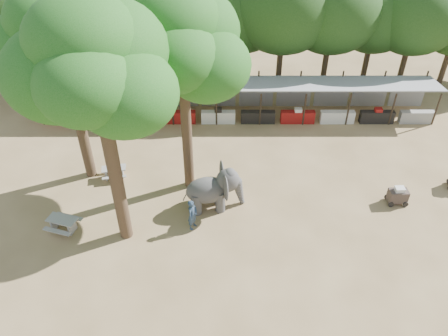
{
  "coord_description": "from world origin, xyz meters",
  "views": [
    {
      "loc": [
        -1.01,
        -13.66,
        16.4
      ],
      "look_at": [
        -1.0,
        5.0,
        2.0
      ],
      "focal_mm": 35.0,
      "sensor_mm": 36.0,
      "label": 1
    }
  ],
  "objects_px": {
    "yard_tree_left": "(59,42)",
    "cart_front": "(398,195)",
    "elephant": "(215,189)",
    "yard_tree_center": "(92,65)",
    "yard_tree_back": "(179,43)",
    "handler": "(192,215)",
    "picnic_table_far": "(114,171)",
    "picnic_table_near": "(63,223)"
  },
  "relations": [
    {
      "from": "yard_tree_left",
      "to": "cart_front",
      "type": "xyz_separation_m",
      "value": [
        17.72,
        -2.77,
        -7.66
      ]
    },
    {
      "from": "yard_tree_left",
      "to": "elephant",
      "type": "distance_m",
      "value": 10.76
    },
    {
      "from": "yard_tree_center",
      "to": "cart_front",
      "type": "xyz_separation_m",
      "value": [
        14.72,
        2.23,
        -8.67
      ]
    },
    {
      "from": "yard_tree_back",
      "to": "handler",
      "type": "distance_m",
      "value": 8.49
    },
    {
      "from": "elephant",
      "to": "cart_front",
      "type": "bearing_deg",
      "value": -7.43
    },
    {
      "from": "yard_tree_center",
      "to": "yard_tree_back",
      "type": "xyz_separation_m",
      "value": [
        3.0,
        4.0,
        -0.67
      ]
    },
    {
      "from": "cart_front",
      "to": "yard_tree_back",
      "type": "bearing_deg",
      "value": 169.23
    },
    {
      "from": "yard_tree_left",
      "to": "yard_tree_back",
      "type": "height_order",
      "value": "yard_tree_back"
    },
    {
      "from": "yard_tree_left",
      "to": "yard_tree_center",
      "type": "distance_m",
      "value": 5.92
    },
    {
      "from": "elephant",
      "to": "cart_front",
      "type": "xyz_separation_m",
      "value": [
        10.09,
        0.28,
        -0.71
      ]
    },
    {
      "from": "yard_tree_center",
      "to": "cart_front",
      "type": "distance_m",
      "value": 17.22
    },
    {
      "from": "picnic_table_far",
      "to": "yard_tree_left",
      "type": "bearing_deg",
      "value": 153.03
    },
    {
      "from": "yard_tree_center",
      "to": "picnic_table_near",
      "type": "xyz_separation_m",
      "value": [
        -3.15,
        0.16,
        -8.71
      ]
    },
    {
      "from": "yard_tree_left",
      "to": "yard_tree_back",
      "type": "xyz_separation_m",
      "value": [
        6.0,
        -1.0,
        0.34
      ]
    },
    {
      "from": "yard_tree_left",
      "to": "yard_tree_back",
      "type": "distance_m",
      "value": 6.09
    },
    {
      "from": "picnic_table_near",
      "to": "cart_front",
      "type": "height_order",
      "value": "cart_front"
    },
    {
      "from": "yard_tree_center",
      "to": "picnic_table_near",
      "type": "height_order",
      "value": "yard_tree_center"
    },
    {
      "from": "yard_tree_center",
      "to": "elephant",
      "type": "bearing_deg",
      "value": 22.86
    },
    {
      "from": "picnic_table_far",
      "to": "yard_tree_center",
      "type": "bearing_deg",
      "value": -83.29
    },
    {
      "from": "elephant",
      "to": "handler",
      "type": "bearing_deg",
      "value": -133.41
    },
    {
      "from": "yard_tree_left",
      "to": "picnic_table_near",
      "type": "xyz_separation_m",
      "value": [
        -0.15,
        -4.84,
        -7.7
      ]
    },
    {
      "from": "yard_tree_left",
      "to": "elephant",
      "type": "bearing_deg",
      "value": -21.8
    },
    {
      "from": "picnic_table_near",
      "to": "cart_front",
      "type": "xyz_separation_m",
      "value": [
        17.86,
        2.08,
        0.04
      ]
    },
    {
      "from": "yard_tree_back",
      "to": "handler",
      "type": "bearing_deg",
      "value": -81.96
    },
    {
      "from": "elephant",
      "to": "picnic_table_far",
      "type": "relative_size",
      "value": 2.09
    },
    {
      "from": "yard_tree_left",
      "to": "yard_tree_back",
      "type": "bearing_deg",
      "value": -9.46
    },
    {
      "from": "yard_tree_center",
      "to": "yard_tree_left",
      "type": "bearing_deg",
      "value": 120.96
    },
    {
      "from": "yard_tree_center",
      "to": "yard_tree_back",
      "type": "bearing_deg",
      "value": 53.14
    },
    {
      "from": "handler",
      "to": "picnic_table_near",
      "type": "bearing_deg",
      "value": 117.97
    },
    {
      "from": "elephant",
      "to": "handler",
      "type": "distance_m",
      "value": 1.99
    },
    {
      "from": "picnic_table_far",
      "to": "cart_front",
      "type": "relative_size",
      "value": 1.39
    },
    {
      "from": "handler",
      "to": "cart_front",
      "type": "relative_size",
      "value": 1.57
    },
    {
      "from": "picnic_table_far",
      "to": "elephant",
      "type": "bearing_deg",
      "value": -33.5
    },
    {
      "from": "elephant",
      "to": "yard_tree_center",
      "type": "bearing_deg",
      "value": -166.18
    },
    {
      "from": "picnic_table_near",
      "to": "cart_front",
      "type": "distance_m",
      "value": 17.98
    },
    {
      "from": "yard_tree_center",
      "to": "picnic_table_near",
      "type": "bearing_deg",
      "value": 177.13
    },
    {
      "from": "picnic_table_near",
      "to": "elephant",
      "type": "bearing_deg",
      "value": 30.21
    },
    {
      "from": "yard_tree_center",
      "to": "handler",
      "type": "distance_m",
      "value": 9.03
    },
    {
      "from": "handler",
      "to": "picnic_table_near",
      "type": "distance_m",
      "value": 6.68
    },
    {
      "from": "picnic_table_near",
      "to": "picnic_table_far",
      "type": "relative_size",
      "value": 1.17
    },
    {
      "from": "yard_tree_back",
      "to": "picnic_table_far",
      "type": "relative_size",
      "value": 7.11
    },
    {
      "from": "yard_tree_center",
      "to": "handler",
      "type": "bearing_deg",
      "value": 5.35
    }
  ]
}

